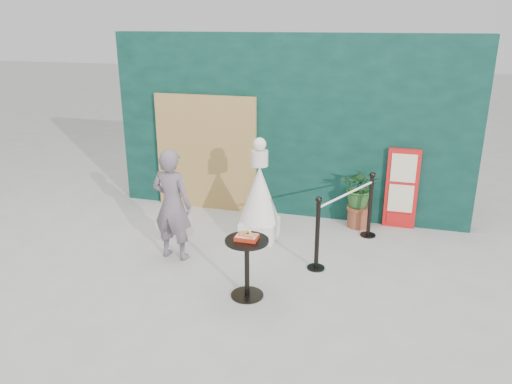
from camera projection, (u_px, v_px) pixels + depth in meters
name	position (u px, v px, depth m)	size (l,w,h in m)	color
ground	(228.00, 303.00, 5.92)	(60.00, 60.00, 0.00)	#ADAAA5
back_wall	(288.00, 127.00, 8.29)	(6.00, 0.30, 3.00)	black
bamboo_fence	(206.00, 153.00, 8.63)	(1.80, 0.08, 2.00)	tan
woman	(172.00, 205.00, 6.82)	(0.57, 0.38, 1.57)	#625460
menu_board	(402.00, 189.00, 7.90)	(0.50, 0.07, 1.30)	red
statue	(260.00, 199.00, 7.49)	(0.62, 0.62, 1.58)	white
cafe_table	(247.00, 259.00, 5.92)	(0.52, 0.52, 0.75)	black
food_basket	(247.00, 237.00, 5.82)	(0.26, 0.19, 0.11)	#B82C13
planter	(360.00, 193.00, 7.93)	(0.59, 0.51, 1.00)	brown
stanchion_barrier	(346.00, 219.00, 7.10)	(0.84, 1.54, 1.03)	black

